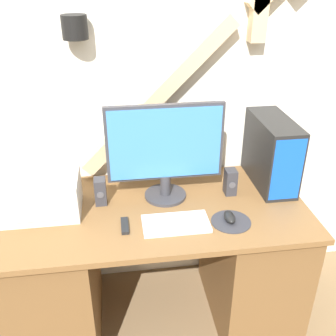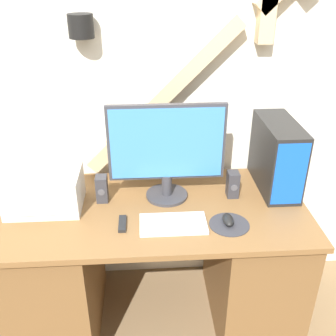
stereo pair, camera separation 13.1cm
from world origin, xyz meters
name	(u,v)px [view 2 (the right image)]	position (x,y,z in m)	size (l,w,h in m)	color
wall_back	(154,74)	(0.02, 0.82, 1.37)	(6.40, 0.18, 2.85)	silver
desk	(156,264)	(0.00, 0.38, 0.41)	(1.56, 0.77, 0.80)	brown
monitor	(167,148)	(0.07, 0.49, 1.08)	(0.60, 0.22, 0.51)	#333338
keyboard	(173,224)	(0.08, 0.22, 0.81)	(0.32, 0.17, 0.02)	silver
mousepad	(229,224)	(0.35, 0.20, 0.80)	(0.19, 0.19, 0.00)	#2D2D33
mouse	(228,220)	(0.35, 0.21, 0.82)	(0.05, 0.10, 0.04)	black
computer_tower	(277,156)	(0.67, 0.55, 0.98)	(0.18, 0.44, 0.38)	black
printer	(44,191)	(-0.56, 0.42, 0.89)	(0.37, 0.27, 0.19)	beige
speaker_left	(102,189)	(-0.27, 0.46, 0.87)	(0.06, 0.08, 0.14)	#2D2D33
speaker_right	(233,184)	(0.42, 0.46, 0.87)	(0.06, 0.08, 0.14)	#2D2D33
remote_control	(122,224)	(-0.16, 0.24, 0.80)	(0.04, 0.12, 0.02)	black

